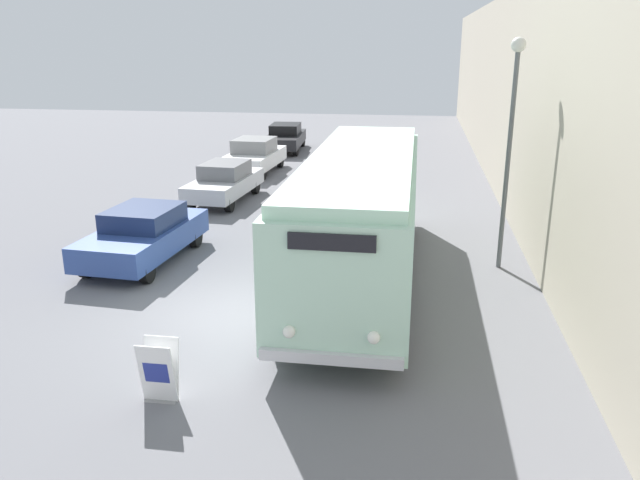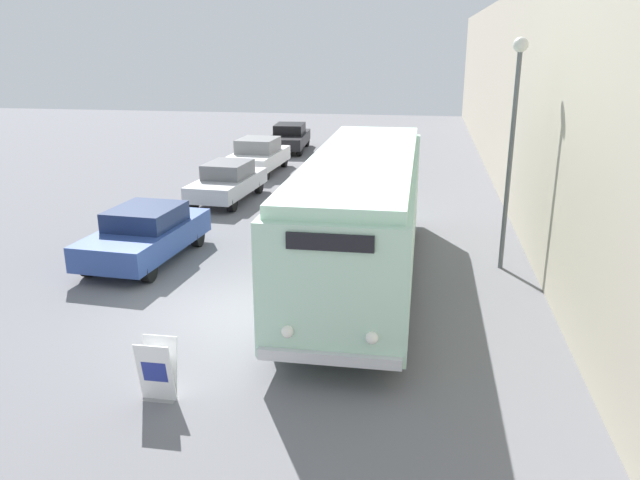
{
  "view_description": "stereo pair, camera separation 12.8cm",
  "coord_description": "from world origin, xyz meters",
  "px_view_note": "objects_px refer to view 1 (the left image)",
  "views": [
    {
      "loc": [
        3.86,
        -12.02,
        5.66
      ],
      "look_at": [
        2.01,
        -0.03,
        1.81
      ],
      "focal_mm": 35.0,
      "sensor_mm": 36.0,
      "label": 1
    },
    {
      "loc": [
        3.98,
        -12.0,
        5.66
      ],
      "look_at": [
        2.01,
        -0.03,
        1.81
      ],
      "focal_mm": 35.0,
      "sensor_mm": 36.0,
      "label": 2
    }
  ],
  "objects_px": {
    "sign_board": "(159,372)",
    "parked_car_near": "(144,234)",
    "parked_car_mid": "(225,181)",
    "streetlamp": "(512,121)",
    "parked_car_far": "(254,156)",
    "vintage_bus": "(361,210)",
    "parked_car_distant": "(285,137)"
  },
  "relations": [
    {
      "from": "vintage_bus",
      "to": "parked_car_distant",
      "type": "distance_m",
      "value": 19.63
    },
    {
      "from": "parked_car_mid",
      "to": "parked_car_near",
      "type": "bearing_deg",
      "value": -87.25
    },
    {
      "from": "parked_car_far",
      "to": "parked_car_near",
      "type": "bearing_deg",
      "value": -86.52
    },
    {
      "from": "parked_car_mid",
      "to": "sign_board",
      "type": "bearing_deg",
      "value": -73.3
    },
    {
      "from": "vintage_bus",
      "to": "streetlamp",
      "type": "height_order",
      "value": "streetlamp"
    },
    {
      "from": "sign_board",
      "to": "parked_car_mid",
      "type": "bearing_deg",
      "value": 102.59
    },
    {
      "from": "streetlamp",
      "to": "parked_car_mid",
      "type": "xyz_separation_m",
      "value": [
        -9.27,
        5.86,
        -3.07
      ]
    },
    {
      "from": "streetlamp",
      "to": "parked_car_near",
      "type": "distance_m",
      "value": 9.96
    },
    {
      "from": "streetlamp",
      "to": "parked_car_far",
      "type": "height_order",
      "value": "streetlamp"
    },
    {
      "from": "parked_car_far",
      "to": "sign_board",
      "type": "bearing_deg",
      "value": -77.18
    },
    {
      "from": "parked_car_near",
      "to": "parked_car_far",
      "type": "distance_m",
      "value": 12.18
    },
    {
      "from": "sign_board",
      "to": "parked_car_far",
      "type": "relative_size",
      "value": 0.24
    },
    {
      "from": "sign_board",
      "to": "parked_car_far",
      "type": "xyz_separation_m",
      "value": [
        -3.25,
        18.73,
        0.25
      ]
    },
    {
      "from": "vintage_bus",
      "to": "sign_board",
      "type": "xyz_separation_m",
      "value": [
        -2.73,
        -6.1,
        -1.26
      ]
    },
    {
      "from": "parked_car_distant",
      "to": "streetlamp",
      "type": "bearing_deg",
      "value": -65.4
    },
    {
      "from": "sign_board",
      "to": "parked_car_far",
      "type": "distance_m",
      "value": 19.01
    },
    {
      "from": "streetlamp",
      "to": "parked_car_mid",
      "type": "relative_size",
      "value": 1.33
    },
    {
      "from": "parked_car_distant",
      "to": "parked_car_far",
      "type": "bearing_deg",
      "value": -95.4
    },
    {
      "from": "sign_board",
      "to": "parked_car_mid",
      "type": "xyz_separation_m",
      "value": [
        -2.98,
        13.35,
        0.22
      ]
    },
    {
      "from": "parked_car_distant",
      "to": "parked_car_near",
      "type": "bearing_deg",
      "value": -93.97
    },
    {
      "from": "sign_board",
      "to": "parked_car_near",
      "type": "bearing_deg",
      "value": 115.65
    },
    {
      "from": "parked_car_mid",
      "to": "parked_car_far",
      "type": "relative_size",
      "value": 0.99
    },
    {
      "from": "parked_car_near",
      "to": "parked_car_mid",
      "type": "bearing_deg",
      "value": 92.81
    },
    {
      "from": "streetlamp",
      "to": "parked_car_far",
      "type": "relative_size",
      "value": 1.31
    },
    {
      "from": "streetlamp",
      "to": "parked_car_distant",
      "type": "relative_size",
      "value": 1.24
    },
    {
      "from": "parked_car_distant",
      "to": "vintage_bus",
      "type": "bearing_deg",
      "value": -76.52
    },
    {
      "from": "streetlamp",
      "to": "vintage_bus",
      "type": "bearing_deg",
      "value": -158.71
    },
    {
      "from": "sign_board",
      "to": "streetlamp",
      "type": "distance_m",
      "value": 10.31
    },
    {
      "from": "vintage_bus",
      "to": "parked_car_near",
      "type": "bearing_deg",
      "value": 175.7
    },
    {
      "from": "parked_car_mid",
      "to": "streetlamp",
      "type": "bearing_deg",
      "value": -28.22
    },
    {
      "from": "vintage_bus",
      "to": "parked_car_distant",
      "type": "bearing_deg",
      "value": 107.25
    },
    {
      "from": "parked_car_mid",
      "to": "parked_car_far",
      "type": "height_order",
      "value": "parked_car_far"
    }
  ]
}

